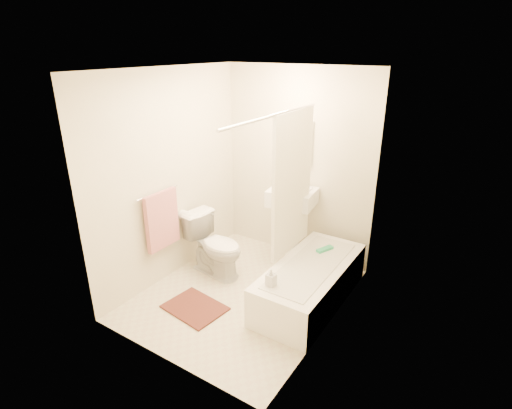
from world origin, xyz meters
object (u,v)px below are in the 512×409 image
Objects in this scene: toilet at (216,246)px; soap_bottle at (271,278)px; sink at (292,223)px; bathtub at (310,283)px; bath_mat at (195,308)px.

toilet reaches higher than soap_bottle.
sink is 1.28m from soap_bottle.
sink is at bearing -32.52° from toilet.
toilet is 1.22m from bathtub.
soap_bottle is at bearing -106.35° from toilet.
bathtub is 0.66m from soap_bottle.
toilet is 0.83m from bath_mat.
sink is 5.75× the size of soap_bottle.
bathtub is at bearing -77.86° from toilet.
soap_bottle is at bearing -106.06° from bathtub.
soap_bottle is at bearing 16.78° from bath_mat.
sink is 0.93m from bathtub.
soap_bottle reaches higher than bath_mat.
bathtub is 8.26× the size of soap_bottle.
sink is 0.70× the size of bathtub.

